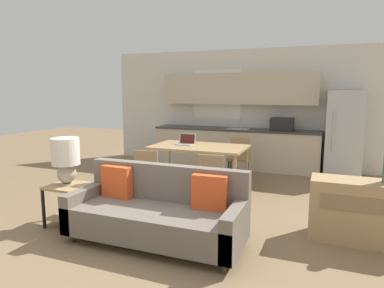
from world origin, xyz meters
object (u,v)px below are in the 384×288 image
at_px(couch, 158,213).
at_px(credenza, 362,212).
at_px(dining_chair_near_right, 213,176).
at_px(laptop, 186,142).
at_px(dining_table, 199,149).
at_px(dining_chair_near_left, 149,170).
at_px(dining_chair_far_right, 239,156).
at_px(table_lamp, 66,157).
at_px(side_table, 69,198).
at_px(refrigerator, 344,134).

bearing_deg(couch, credenza, 20.77).
xyz_separation_m(dining_chair_near_right, laptop, (-0.82, 0.91, 0.35)).
distance_m(dining_table, dining_chair_near_right, 1.04).
xyz_separation_m(couch, dining_chair_near_right, (0.21, 1.39, 0.14)).
distance_m(dining_chair_near_left, laptop, 1.03).
bearing_deg(dining_chair_far_right, laptop, -143.19).
bearing_deg(laptop, dining_table, -9.20).
relative_size(credenza, laptop, 3.46).
relative_size(dining_chair_near_right, laptop, 2.48).
distance_m(dining_table, laptop, 0.30).
xyz_separation_m(dining_table, dining_chair_near_right, (0.54, -0.85, -0.24)).
xyz_separation_m(table_lamp, laptop, (0.74, 2.28, -0.08)).
xyz_separation_m(dining_table, side_table, (-0.98, -2.24, -0.35)).
xyz_separation_m(couch, dining_chair_far_right, (0.20, 3.09, 0.14)).
distance_m(dining_table, credenza, 2.93).
bearing_deg(table_lamp, dining_table, 65.52).
bearing_deg(laptop, credenza, -24.12).
bearing_deg(dining_chair_near_right, dining_chair_far_right, -94.67).
relative_size(side_table, dining_chair_near_right, 0.66).
height_order(side_table, credenza, credenza).
distance_m(table_lamp, dining_chair_near_left, 1.48).
xyz_separation_m(dining_table, dining_chair_near_left, (-0.53, -0.88, -0.24)).
relative_size(refrigerator, table_lamp, 2.89).
bearing_deg(couch, laptop, 104.73).
xyz_separation_m(credenza, dining_chair_near_left, (-3.08, 0.52, 0.11)).
bearing_deg(dining_chair_near_right, side_table, 37.11).
distance_m(table_lamp, credenza, 3.69).
bearing_deg(laptop, dining_chair_near_left, -102.00).
bearing_deg(credenza, dining_chair_near_right, 164.79).
relative_size(dining_table, couch, 0.82).
distance_m(dining_table, couch, 2.29).
bearing_deg(credenza, dining_table, 151.26).
xyz_separation_m(refrigerator, side_table, (-3.42, -4.10, -0.52)).
xyz_separation_m(table_lamp, dining_chair_far_right, (1.54, 3.07, -0.42)).
xyz_separation_m(credenza, dining_chair_far_right, (-2.02, 2.25, 0.11)).
relative_size(table_lamp, dining_chair_near_right, 0.74).
height_order(couch, credenza, couch).
distance_m(side_table, table_lamp, 0.54).
height_order(credenza, dining_chair_far_right, dining_chair_far_right).
distance_m(couch, dining_chair_far_right, 3.10).
height_order(dining_chair_far_right, dining_chair_near_right, same).
relative_size(refrigerator, side_table, 3.26).
height_order(side_table, dining_chair_near_left, dining_chair_near_left).
relative_size(couch, dining_chair_far_right, 2.48).
height_order(dining_chair_near_left, dining_chair_far_right, same).
bearing_deg(dining_table, credenza, -28.74).
height_order(table_lamp, laptop, table_lamp).
bearing_deg(couch, dining_table, 98.37).
relative_size(dining_chair_near_left, dining_chair_far_right, 1.00).
distance_m(dining_table, dining_chair_near_left, 1.05).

